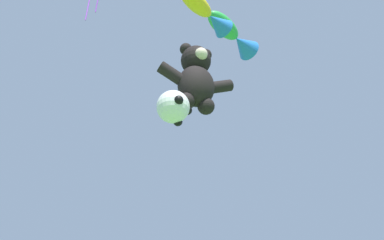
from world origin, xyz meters
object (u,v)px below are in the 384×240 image
Objects in this scene: soccer_ball_kite at (173,107)px; fish_kite_emerald at (233,35)px; teddy_bear_kite at (196,78)px; fish_kite_goldfin at (207,13)px.

fish_kite_emerald is at bearing 29.32° from soccer_ball_kite.
soccer_ball_kite is at bearing -165.20° from teddy_bear_kite.
teddy_bear_kite is at bearing 14.80° from soccer_ball_kite.
teddy_bear_kite is 4.48m from fish_kite_emerald.
fish_kite_emerald reaches higher than fish_kite_goldfin.
fish_kite_emerald is 1.15× the size of fish_kite_goldfin.
fish_kite_goldfin is at bearing 14.14° from soccer_ball_kite.
teddy_bear_kite is 0.90× the size of fish_kite_emerald.
fish_kite_goldfin is at bearing 13.05° from teddy_bear_kite.
teddy_bear_kite is at bearing -166.95° from fish_kite_goldfin.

